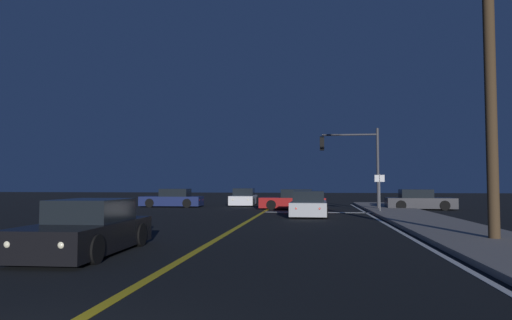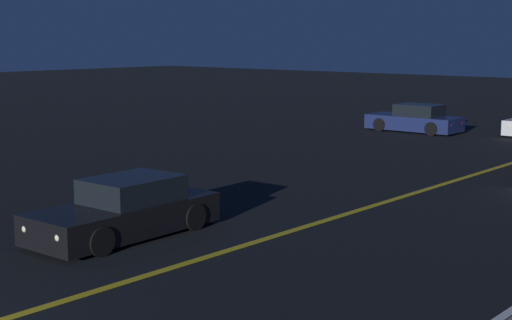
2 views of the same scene
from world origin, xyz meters
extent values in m
cube|color=gold|center=(0.00, 12.75, 0.01)|extent=(0.20, 43.34, 0.01)
cube|color=black|center=(-2.63, 7.22, 0.44)|extent=(1.97, 4.59, 0.68)
cube|color=black|center=(-2.64, 7.49, 1.04)|extent=(1.64, 2.14, 0.60)
cylinder|color=black|center=(-1.73, 5.84, 0.32)|extent=(0.24, 0.65, 0.64)
cylinder|color=black|center=(-3.44, 5.78, 0.32)|extent=(0.24, 0.65, 0.64)
cylinder|color=black|center=(-1.82, 8.65, 0.32)|extent=(0.24, 0.65, 0.64)
cylinder|color=black|center=(-3.53, 8.60, 0.32)|extent=(0.24, 0.65, 0.64)
sphere|color=#FFF4CC|center=(-1.99, 5.03, 0.52)|extent=(0.18, 0.18, 0.18)
sphere|color=#FFF4CC|center=(-3.13, 4.99, 0.52)|extent=(0.18, 0.18, 0.18)
sphere|color=red|center=(-2.13, 9.45, 0.52)|extent=(0.14, 0.14, 0.14)
sphere|color=red|center=(-3.27, 9.42, 0.52)|extent=(0.14, 0.14, 0.14)
cube|color=navy|center=(-7.35, 28.95, 0.44)|extent=(4.47, 1.89, 0.68)
cube|color=black|center=(-7.08, 28.96, 1.04)|extent=(2.07, 1.59, 0.60)
cylinder|color=black|center=(-8.71, 28.09, 0.32)|extent=(0.64, 0.23, 0.64)
cylinder|color=black|center=(-8.74, 29.77, 0.32)|extent=(0.64, 0.23, 0.64)
cylinder|color=black|center=(-5.96, 28.14, 0.32)|extent=(0.64, 0.23, 0.64)
cylinder|color=black|center=(-5.99, 29.82, 0.32)|extent=(0.64, 0.23, 0.64)
sphere|color=#FFF4CC|center=(-9.49, 28.35, 0.52)|extent=(0.18, 0.18, 0.18)
sphere|color=#FFF4CC|center=(-9.52, 29.47, 0.52)|extent=(0.18, 0.18, 0.18)
sphere|color=red|center=(-5.17, 28.44, 0.52)|extent=(0.14, 0.14, 0.14)
sphere|color=red|center=(-5.19, 29.56, 0.52)|extent=(0.14, 0.14, 0.14)
cylinder|color=black|center=(-3.24, 30.51, 0.32)|extent=(0.25, 0.65, 0.64)
sphere|color=#FFF4CC|center=(-2.92, 29.70, 0.52)|extent=(0.18, 0.18, 0.18)
camera|label=1|loc=(2.98, -3.56, 1.75)|focal=31.94mm
camera|label=2|loc=(10.76, -3.66, 4.52)|focal=53.46mm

